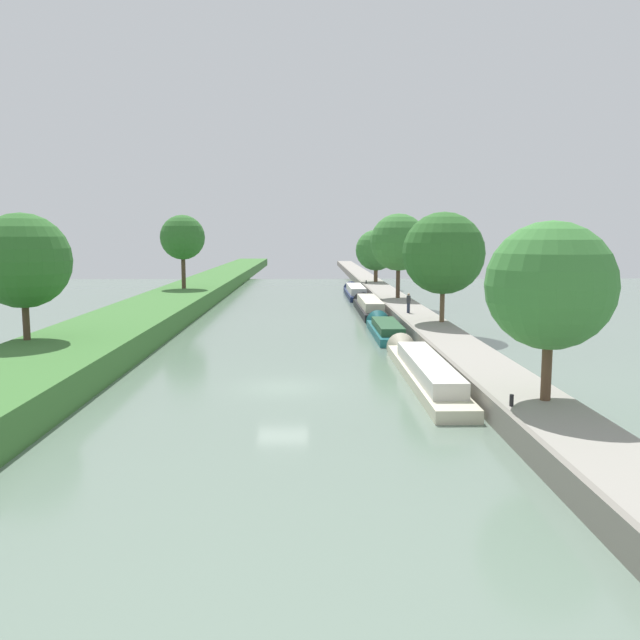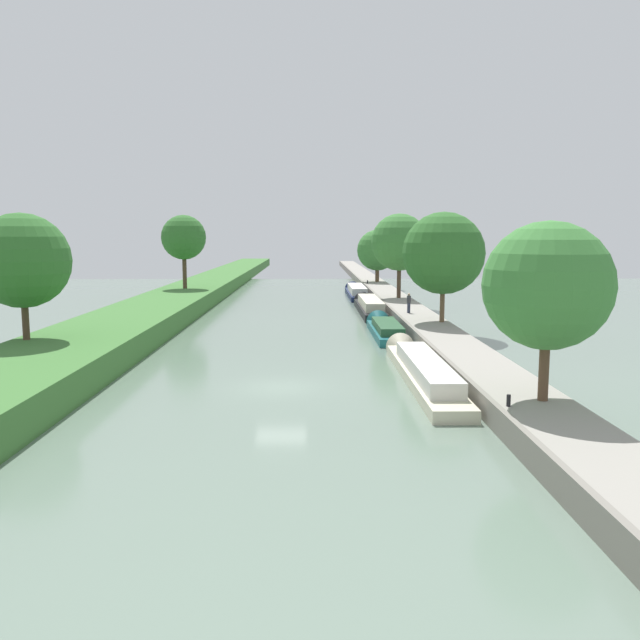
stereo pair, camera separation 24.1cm
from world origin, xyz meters
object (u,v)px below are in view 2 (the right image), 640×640
object	(u,v)px
narrowboat_cream	(421,369)
mooring_bollard_near	(509,401)
narrowboat_navy	(356,292)
mooring_bollard_far	(368,282)
narrowboat_teal	(385,329)
narrowboat_black	(369,306)
person_walking	(409,303)

from	to	relation	value
narrowboat_cream	mooring_bollard_near	bearing A→B (deg)	-79.41
narrowboat_cream	narrowboat_navy	xyz separation A→B (m)	(-0.24, 46.42, 0.03)
mooring_bollard_near	mooring_bollard_far	xyz separation A→B (m)	(0.00, 62.74, 0.00)
mooring_bollard_far	mooring_bollard_near	bearing A→B (deg)	-90.00
narrowboat_teal	mooring_bollard_near	bearing A→B (deg)	-85.54
narrowboat_cream	narrowboat_black	xyz separation A→B (m)	(-0.13, 29.58, 0.07)
narrowboat_cream	narrowboat_black	bearing A→B (deg)	90.25
narrowboat_cream	mooring_bollard_near	xyz separation A→B (m)	(1.75, -9.33, 0.70)
narrowboat_navy	person_walking	distance (m)	25.99
narrowboat_black	mooring_bollard_near	bearing A→B (deg)	-87.24
narrowboat_teal	mooring_bollard_near	distance (m)	24.79
narrowboat_cream	narrowboat_navy	world-z (taller)	narrowboat_navy
narrowboat_navy	narrowboat_teal	bearing A→B (deg)	-89.89
narrowboat_black	narrowboat_navy	xyz separation A→B (m)	(-0.11, 16.84, -0.05)
narrowboat_teal	mooring_bollard_near	size ratio (longest dim) A/B	24.99
narrowboat_teal	narrowboat_black	world-z (taller)	narrowboat_black
narrowboat_black	mooring_bollard_near	xyz separation A→B (m)	(1.88, -38.92, 0.63)
person_walking	mooring_bollard_near	world-z (taller)	person_walking
narrowboat_teal	mooring_bollard_near	world-z (taller)	mooring_bollard_near
mooring_bollard_far	narrowboat_black	bearing A→B (deg)	-94.50
narrowboat_cream	narrowboat_teal	world-z (taller)	narrowboat_cream
narrowboat_teal	person_walking	world-z (taller)	person_walking
narrowboat_teal	narrowboat_navy	size ratio (longest dim) A/B	0.74
narrowboat_teal	mooring_bollard_far	bearing A→B (deg)	87.10
narrowboat_black	mooring_bollard_near	world-z (taller)	narrowboat_black
narrowboat_black	mooring_bollard_far	distance (m)	23.91
narrowboat_black	narrowboat_cream	bearing A→B (deg)	-89.75
narrowboat_teal	person_walking	xyz separation A→B (m)	(2.56, 5.23, 1.44)
person_walking	mooring_bollard_far	xyz separation A→B (m)	(-0.63, 32.81, -0.65)
narrowboat_cream	narrowboat_navy	distance (m)	46.42
narrowboat_cream	narrowboat_teal	size ratio (longest dim) A/B	1.48
narrowboat_navy	person_walking	size ratio (longest dim) A/B	9.09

